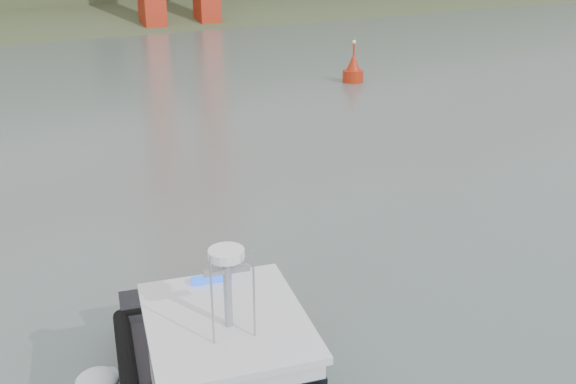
{
  "coord_description": "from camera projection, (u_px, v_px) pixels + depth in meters",
  "views": [
    {
      "loc": [
        -11.39,
        -11.31,
        11.94
      ],
      "look_at": [
        0.67,
        9.24,
        2.4
      ],
      "focal_mm": 40.0,
      "sensor_mm": 36.0,
      "label": 1
    }
  ],
  "objects": [
    {
      "name": "ground",
      "position": [
        427.0,
        373.0,
        18.85
      ],
      "size": [
        400.0,
        400.0,
        0.0
      ],
      "primitive_type": "plane",
      "color": "#55655F",
      "rests_on": "ground"
    },
    {
      "name": "nav_buoy",
      "position": [
        353.0,
        70.0,
        55.94
      ],
      "size": [
        1.84,
        1.84,
        3.83
      ],
      "color": "#A5220B",
      "rests_on": "ground"
    }
  ]
}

